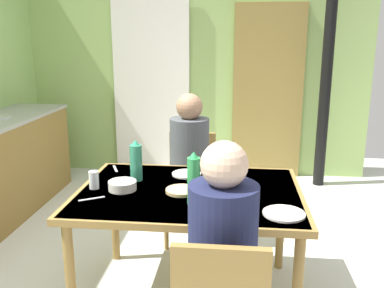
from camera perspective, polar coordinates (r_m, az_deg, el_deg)
name	(u,v)px	position (r m, az deg, el deg)	size (l,w,h in m)	color
wall_back	(191,63)	(5.05, -0.14, 10.86)	(4.13, 0.10, 2.65)	#97BA67
door_wooden	(268,93)	(4.99, 10.21, 6.84)	(0.80, 0.05, 2.00)	olive
stove_pipe_column	(327,66)	(4.77, 17.82, 9.99)	(0.12, 0.12, 2.65)	black
curtain_panel	(151,82)	(5.04, -5.52, 8.37)	(0.90, 0.03, 2.23)	white
dining_table	(189,201)	(2.58, -0.35, -7.68)	(1.35, 0.99, 0.73)	olive
chair_far_diner	(191,180)	(3.44, -0.11, -4.89)	(0.40, 0.40, 0.87)	olive
person_near_diner	(223,238)	(1.87, 4.19, -12.62)	(0.30, 0.37, 0.77)	#271951
person_far_diner	(189,151)	(3.22, -0.37, -0.92)	(0.30, 0.37, 0.77)	#564D59
water_bottle_green_near	(136,161)	(2.72, -7.59, -2.35)	(0.08, 0.08, 0.27)	#318A68
water_bottle_green_far	(194,180)	(2.30, 0.23, -4.84)	(0.07, 0.07, 0.30)	green
serving_bowl_center	(122,185)	(2.59, -9.40, -5.55)	(0.17, 0.17, 0.06)	white
dinner_plate_near_left	(223,195)	(2.47, 4.22, -6.90)	(0.20, 0.20, 0.01)	white
dinner_plate_near_right	(187,174)	(2.83, -0.74, -4.08)	(0.20, 0.20, 0.01)	white
dinner_plate_far_center	(284,214)	(2.27, 12.34, -9.18)	(0.22, 0.22, 0.01)	white
drinking_glass_by_near_diner	(94,180)	(2.63, -13.14, -4.76)	(0.06, 0.06, 0.11)	silver
bread_plate_sliced	(182,191)	(2.52, -1.43, -6.32)	(0.19, 0.19, 0.02)	#DBB77A
cutlery_knife_near	(92,199)	(2.49, -13.44, -7.23)	(0.15, 0.02, 0.00)	silver
cutlery_fork_near	(208,184)	(2.66, 2.24, -5.44)	(0.15, 0.02, 0.00)	silver
cutlery_knife_far	(115,169)	(3.00, -10.35, -3.31)	(0.15, 0.02, 0.00)	silver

